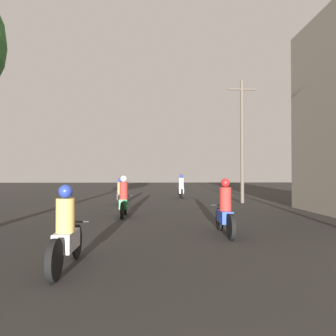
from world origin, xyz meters
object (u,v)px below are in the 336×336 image
(motorcycle_green, at_px, (124,200))
(motorcycle_silver, at_px, (66,235))
(motorcycle_black, at_px, (121,194))
(motorcycle_blue, at_px, (225,212))
(utility_pole_far, at_px, (242,139))
(motorcycle_white, at_px, (181,189))

(motorcycle_green, bearing_deg, motorcycle_silver, -84.90)
(motorcycle_green, xyz_separation_m, motorcycle_black, (-0.61, 4.79, -0.06))
(motorcycle_blue, height_order, utility_pole_far, utility_pole_far)
(motorcycle_silver, bearing_deg, motorcycle_green, 77.84)
(motorcycle_silver, xyz_separation_m, motorcycle_white, (3.37, 16.26, 0.04))
(motorcycle_silver, relative_size, motorcycle_blue, 0.97)
(motorcycle_silver, bearing_deg, motorcycle_black, 82.10)
(motorcycle_blue, xyz_separation_m, motorcycle_white, (-0.09, 13.24, 0.02))
(motorcycle_silver, height_order, motorcycle_green, motorcycle_green)
(utility_pole_far, bearing_deg, motorcycle_silver, -117.61)
(motorcycle_white, relative_size, utility_pole_far, 0.29)
(motorcycle_silver, distance_m, motorcycle_white, 16.60)
(motorcycle_silver, xyz_separation_m, motorcycle_green, (0.37, 6.88, 0.04))
(motorcycle_black, relative_size, motorcycle_white, 0.96)
(motorcycle_silver, relative_size, motorcycle_black, 1.06)
(motorcycle_blue, relative_size, utility_pole_far, 0.30)
(motorcycle_silver, distance_m, utility_pole_far, 14.39)
(motorcycle_blue, relative_size, motorcycle_black, 1.08)
(utility_pole_far, bearing_deg, motorcycle_white, 129.64)
(motorcycle_green, bearing_deg, motorcycle_black, 105.44)
(motorcycle_silver, distance_m, motorcycle_blue, 4.59)
(motorcycle_silver, relative_size, motorcycle_white, 1.01)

